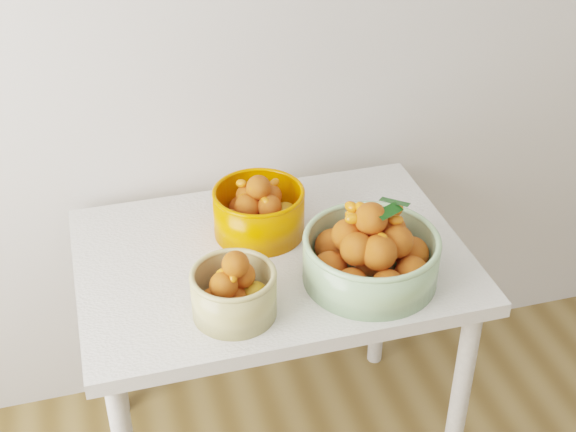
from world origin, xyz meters
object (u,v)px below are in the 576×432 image
Objects in this scene: table at (272,283)px; bowl_green at (371,254)px; bowl_orange at (259,210)px; bowl_cream at (234,291)px.

bowl_green is at bearing -38.19° from table.
bowl_orange is at bearing 94.28° from table.
bowl_orange is at bearing 66.30° from bowl_cream.
bowl_green is (0.21, -0.16, 0.17)m from table.
bowl_orange is (-0.22, 0.27, -0.01)m from bowl_green.
table is 3.99× the size of bowl_orange.
bowl_green reaches higher than bowl_orange.
bowl_green is at bearing -51.18° from bowl_orange.
table is at bearing -85.72° from bowl_orange.
bowl_green reaches higher than bowl_cream.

